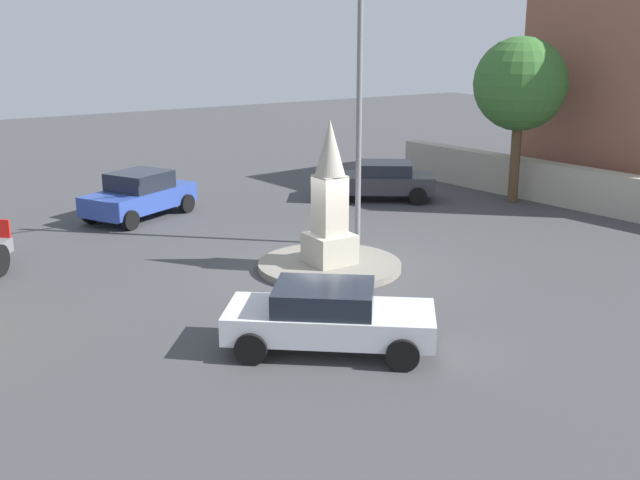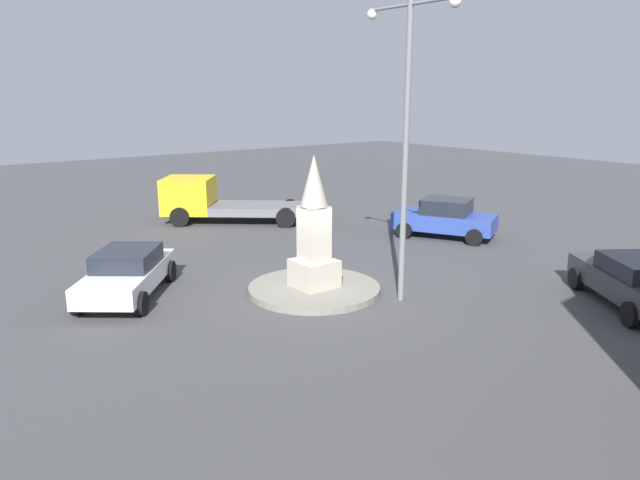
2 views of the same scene
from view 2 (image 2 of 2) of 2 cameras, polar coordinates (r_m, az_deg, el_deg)
ground_plane at (r=17.34m, az=-0.56°, el=-5.03°), size 80.00×80.00×0.00m
traffic_island at (r=17.31m, az=-0.56°, el=-4.73°), size 3.83×3.83×0.19m
monument at (r=16.83m, az=-0.57°, el=0.88°), size 1.13×1.13×3.81m
streetlamp at (r=15.92m, az=8.33°, el=11.27°), size 3.12×0.28×8.23m
car_white_waiting at (r=17.64m, az=-18.04°, el=-2.98°), size 4.28×3.87×1.36m
car_blue_passing at (r=24.21m, az=11.91°, el=2.10°), size 4.30×3.35×1.56m
car_dark_grey_far_side at (r=18.10m, az=28.03°, el=-3.45°), size 4.42×3.82×1.40m
truck_yellow_near_island at (r=27.00m, az=-10.12°, el=3.77°), size 5.74×6.31×1.98m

